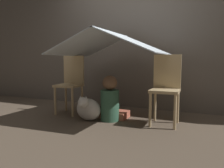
{
  "coord_description": "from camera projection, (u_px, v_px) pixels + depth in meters",
  "views": [
    {
      "loc": [
        1.29,
        -2.69,
        0.84
      ],
      "look_at": [
        0.0,
        0.15,
        0.51
      ],
      "focal_mm": 35.0,
      "sensor_mm": 36.0,
      "label": 1
    }
  ],
  "objects": [
    {
      "name": "sheet_canopy",
      "position": [
        112.0,
        43.0,
        3.07
      ],
      "size": [
        1.51,
        1.18,
        0.32
      ],
      "color": "silver"
    },
    {
      "name": "chair_left",
      "position": [
        71.0,
        82.0,
        3.51
      ],
      "size": [
        0.39,
        0.39,
        0.92
      ],
      "rotation": [
        0.0,
        0.0,
        0.07
      ],
      "color": "#D1B27F",
      "rests_on": "ground_plane"
    },
    {
      "name": "dog",
      "position": [
        88.0,
        108.0,
        3.07
      ],
      "size": [
        0.37,
        0.35,
        0.37
      ],
      "color": "silver",
      "rests_on": "ground_plane"
    },
    {
      "name": "ground_plane",
      "position": [
        108.0,
        121.0,
        3.05
      ],
      "size": [
        8.8,
        8.8,
        0.0
      ],
      "primitive_type": "plane",
      "color": "brown"
    },
    {
      "name": "floor_cushion",
      "position": [
        115.0,
        114.0,
        3.24
      ],
      "size": [
        0.36,
        0.29,
        0.1
      ],
      "color": "#CC664C",
      "rests_on": "ground_plane"
    },
    {
      "name": "chair_right",
      "position": [
        166.0,
        86.0,
        2.89
      ],
      "size": [
        0.37,
        0.37,
        0.92
      ],
      "rotation": [
        0.0,
        0.0,
        0.03
      ],
      "color": "#D1B27F",
      "rests_on": "ground_plane"
    },
    {
      "name": "person_front",
      "position": [
        110.0,
        100.0,
        3.06
      ],
      "size": [
        0.26,
        0.26,
        0.64
      ],
      "color": "#38664C",
      "rests_on": "ground_plane"
    },
    {
      "name": "wall_back",
      "position": [
        133.0,
        38.0,
        3.86
      ],
      "size": [
        7.0,
        0.05,
        2.5
      ],
      "color": "#6B6056",
      "rests_on": "ground_plane"
    }
  ]
}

